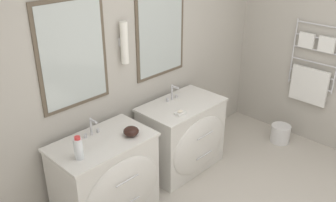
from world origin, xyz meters
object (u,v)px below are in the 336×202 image
(vanity_left, at_px, (107,178))
(waste_bin, at_px, (280,133))
(vanity_right, at_px, (184,136))
(toiletry_bottle, at_px, (79,148))
(amenity_bowl, at_px, (131,131))

(vanity_left, distance_m, waste_bin, 2.45)
(vanity_right, bearing_deg, waste_bin, -22.01)
(toiletry_bottle, bearing_deg, vanity_left, 10.88)
(vanity_left, relative_size, toiletry_bottle, 4.51)
(vanity_right, xyz_separation_m, amenity_bowl, (-0.83, -0.08, 0.44))
(vanity_right, bearing_deg, amenity_bowl, -174.27)
(amenity_bowl, bearing_deg, vanity_left, 161.50)
(vanity_right, height_order, toiletry_bottle, toiletry_bottle)
(vanity_left, xyz_separation_m, waste_bin, (2.37, -0.53, -0.29))
(vanity_right, height_order, waste_bin, vanity_right)
(vanity_left, height_order, vanity_right, same)
(vanity_left, xyz_separation_m, toiletry_bottle, (-0.30, -0.06, 0.50))
(vanity_right, relative_size, toiletry_bottle, 4.51)
(vanity_left, height_order, toiletry_bottle, toiletry_bottle)
(vanity_right, relative_size, waste_bin, 3.76)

